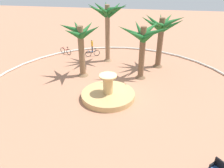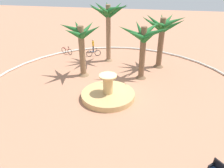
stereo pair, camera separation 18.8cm
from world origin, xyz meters
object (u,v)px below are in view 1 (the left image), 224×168
at_px(bicycle_red_frame, 66,51).
at_px(bicycle_by_lamppost, 93,53).
at_px(palm_tree_far_side, 81,40).
at_px(person_cyclist_helmet, 92,45).
at_px(fountain, 108,94).
at_px(palm_tree_mid_plaza, 107,17).
at_px(palm_tree_near_fountain, 161,30).
at_px(palm_tree_by_curb, 143,40).

xyz_separation_m(bicycle_red_frame, bicycle_by_lamppost, (-3.35, 0.25, 0.00)).
distance_m(palm_tree_far_side, person_cyclist_helmet, 6.87).
xyz_separation_m(palm_tree_far_side, person_cyclist_helmet, (0.58, -6.34, -2.58)).
relative_size(palm_tree_far_side, bicycle_red_frame, 3.20).
bearing_deg(fountain, palm_tree_far_side, -49.76).
relative_size(fountain, palm_tree_far_side, 0.85).
height_order(palm_tree_mid_plaza, bicycle_by_lamppost, palm_tree_mid_plaza).
bearing_deg(fountain, bicycle_by_lamppost, -69.01).
height_order(palm_tree_far_side, bicycle_by_lamppost, palm_tree_far_side).
relative_size(fountain, palm_tree_near_fountain, 0.81).
relative_size(bicycle_red_frame, bicycle_by_lamppost, 1.00).
bearing_deg(bicycle_red_frame, palm_tree_far_side, 124.10).
relative_size(fountain, person_cyclist_helmet, 2.63).
relative_size(palm_tree_mid_plaza, bicycle_by_lamppost, 3.94).
bearing_deg(palm_tree_mid_plaza, bicycle_by_lamppost, -28.38).
bearing_deg(bicycle_by_lamppost, bicycle_red_frame, -4.21).
bearing_deg(fountain, palm_tree_by_curb, -121.34).
bearing_deg(palm_tree_near_fountain, bicycle_red_frame, -10.80).
height_order(palm_tree_by_curb, bicycle_red_frame, palm_tree_by_curb).
bearing_deg(palm_tree_mid_plaza, palm_tree_far_side, 66.28).
bearing_deg(palm_tree_far_side, bicycle_by_lamppost, -87.28).
xyz_separation_m(palm_tree_by_curb, palm_tree_far_side, (5.54, 0.32, -0.16)).
bearing_deg(palm_tree_far_side, palm_tree_by_curb, -176.66).
bearing_deg(palm_tree_far_side, bicycle_red_frame, -55.90).
bearing_deg(palm_tree_mid_plaza, fountain, 100.07).
bearing_deg(palm_tree_far_side, palm_tree_mid_plaza, -113.72).
height_order(bicycle_red_frame, bicycle_by_lamppost, same).
distance_m(fountain, bicycle_red_frame, 11.20).
xyz_separation_m(bicycle_by_lamppost, person_cyclist_helmet, (0.34, -1.29, 0.53)).
xyz_separation_m(fountain, bicycle_by_lamppost, (3.35, -8.73, 0.08)).
relative_size(palm_tree_mid_plaza, bicycle_red_frame, 3.95).
relative_size(palm_tree_far_side, bicycle_by_lamppost, 3.18).
relative_size(palm_tree_near_fountain, palm_tree_by_curb, 1.04).
bearing_deg(palm_tree_by_curb, bicycle_by_lamppost, -39.30).
bearing_deg(person_cyclist_helmet, palm_tree_far_side, 95.26).
bearing_deg(bicycle_by_lamppost, palm_tree_mid_plaza, 151.62).
bearing_deg(palm_tree_by_curb, palm_tree_near_fountain, -119.44).
bearing_deg(fountain, person_cyclist_helmet, -69.76).
distance_m(palm_tree_near_fountain, palm_tree_far_side, 7.90).
xyz_separation_m(palm_tree_near_fountain, palm_tree_mid_plaza, (5.44, -0.74, 0.90)).
height_order(palm_tree_by_curb, palm_tree_mid_plaza, palm_tree_mid_plaza).
xyz_separation_m(palm_tree_mid_plaza, bicycle_by_lamppost, (1.99, -1.07, -4.43)).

